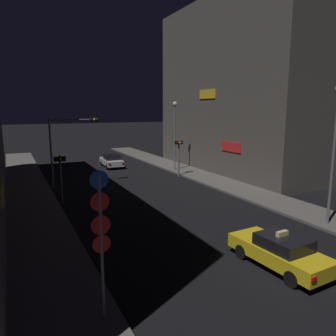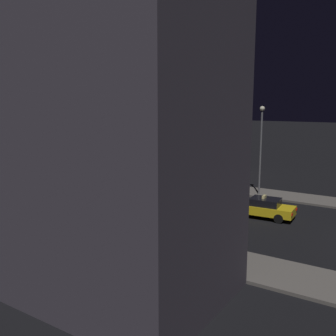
# 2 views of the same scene
# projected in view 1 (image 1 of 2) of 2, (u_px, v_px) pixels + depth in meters

# --- Properties ---
(sidewalk_left) EXTENTS (3.27, 52.64, 0.16)m
(sidewalk_left) POSITION_uv_depth(u_px,v_px,m) (31.00, 197.00, 24.28)
(sidewalk_left) COLOR #5B5651
(sidewalk_left) RESTS_ON ground_plane
(sidewalk_right) EXTENTS (3.27, 52.64, 0.16)m
(sidewalk_right) POSITION_uv_depth(u_px,v_px,m) (207.00, 178.00, 31.01)
(sidewalk_right) COLOR #5B5651
(sidewalk_right) RESTS_ON ground_plane
(building_facade_right) EXTENTS (8.77, 21.01, 17.43)m
(building_facade_right) POSITION_uv_depth(u_px,v_px,m) (242.00, 88.00, 34.44)
(building_facade_right) COLOR #514C47
(building_facade_right) RESTS_ON ground_plane
(taxi) EXTENTS (2.07, 4.55, 1.62)m
(taxi) POSITION_uv_depth(u_px,v_px,m) (280.00, 251.00, 13.60)
(taxi) COLOR yellow
(taxi) RESTS_ON ground_plane
(far_car) EXTENTS (1.98, 4.52, 1.42)m
(far_car) POSITION_uv_depth(u_px,v_px,m) (112.00, 161.00, 37.16)
(far_car) COLOR #B7B7BC
(far_car) RESTS_ON ground_plane
(traffic_light_overhead) EXTENTS (4.09, 0.42, 5.93)m
(traffic_light_overhead) POSITION_uv_depth(u_px,v_px,m) (69.00, 138.00, 26.99)
(traffic_light_overhead) COLOR slate
(traffic_light_overhead) RESTS_ON ground_plane
(traffic_light_left_kerb) EXTENTS (0.80, 0.42, 3.43)m
(traffic_light_left_kerb) POSITION_uv_depth(u_px,v_px,m) (60.00, 169.00, 22.41)
(traffic_light_left_kerb) COLOR slate
(traffic_light_left_kerb) RESTS_ON ground_plane
(traffic_light_right_kerb) EXTENTS (0.80, 0.42, 3.60)m
(traffic_light_right_kerb) POSITION_uv_depth(u_px,v_px,m) (179.00, 150.00, 31.63)
(traffic_light_right_kerb) COLOR slate
(traffic_light_right_kerb) RESTS_ON ground_plane
(sign_pole_left) EXTENTS (0.59, 0.10, 4.68)m
(sign_pole_left) POSITION_uv_depth(u_px,v_px,m) (101.00, 233.00, 9.69)
(sign_pole_left) COLOR slate
(sign_pole_left) RESTS_ON sidewalk_left
(street_lamp_near_block) EXTENTS (0.43, 0.43, 7.65)m
(street_lamp_near_block) POSITION_uv_depth(u_px,v_px,m) (335.00, 140.00, 17.68)
(street_lamp_near_block) COLOR slate
(street_lamp_near_block) RESTS_ON sidewalk_right
(street_lamp_far_block) EXTENTS (0.46, 0.46, 7.13)m
(street_lamp_far_block) POSITION_uv_depth(u_px,v_px,m) (175.00, 126.00, 34.02)
(street_lamp_far_block) COLOR slate
(street_lamp_far_block) RESTS_ON sidewalk_right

